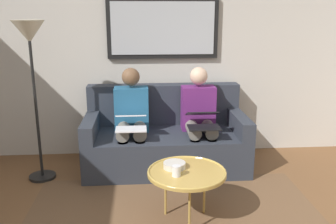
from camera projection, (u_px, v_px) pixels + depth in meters
name	position (u px, v px, depth m)	size (l,w,h in m)	color
wall_rear	(162.00, 49.00, 4.47)	(6.00, 0.12, 2.60)	beige
area_rug	(176.00, 223.00, 3.13)	(2.60, 1.80, 0.01)	brown
couch	(165.00, 139.00, 4.27)	(1.80, 0.90, 0.90)	#2D333D
framed_mirror	(163.00, 28.00, 4.32)	(1.31, 0.05, 0.71)	black
coffee_table	(187.00, 173.00, 3.07)	(0.66, 0.66, 0.46)	tan
cup	(176.00, 171.00, 2.97)	(0.07, 0.07, 0.09)	silver
bowl	(175.00, 165.00, 3.13)	(0.19, 0.19, 0.05)	beige
person_left	(199.00, 115.00, 4.15)	(0.38, 0.58, 1.14)	#66236B
laptop_black	(203.00, 120.00, 3.92)	(0.34, 0.37, 0.16)	black
person_right	(132.00, 117.00, 4.10)	(0.38, 0.58, 1.14)	#235B84
laptop_white	(131.00, 122.00, 3.86)	(0.32, 0.33, 0.15)	white
standing_lamp	(30.00, 50.00, 3.63)	(0.32, 0.32, 1.66)	black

